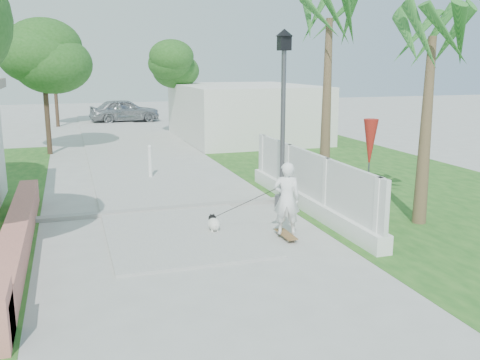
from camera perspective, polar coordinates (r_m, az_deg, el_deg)
name	(u,v)px	position (r m, az deg, el deg)	size (l,w,h in m)	color
ground	(239,317)	(8.06, -0.07, -14.38)	(90.00, 90.00, 0.00)	#B7B7B2
path_strip	(116,137)	(27.19, -13.05, 4.44)	(3.20, 36.00, 0.06)	#B7B7B2
curb	(167,209)	(13.53, -7.84, -3.09)	(6.50, 0.25, 0.10)	#999993
grass_right	(370,177)	(17.84, 13.65, 0.30)	(8.00, 20.00, 0.01)	#1F551A
pink_wall	(15,243)	(10.98, -22.84, -6.21)	(0.45, 8.20, 0.80)	tan
lattice_fence	(308,189)	(13.47, 7.24, -0.97)	(0.35, 7.00, 1.50)	white
building_right	(244,112)	(26.28, 0.44, 7.28)	(6.00, 8.00, 2.60)	silver
street_lamp	(283,113)	(13.42, 4.61, 7.19)	(0.44, 0.44, 4.44)	#59595E
bollard	(150,161)	(17.30, -9.58, 2.05)	(0.14, 0.14, 1.09)	white
patio_umbrella	(370,144)	(13.48, 13.70, 3.73)	(0.36, 0.36, 2.30)	#59595E
tree_path_left	(43,58)	(22.85, -20.24, 12.11)	(3.40, 3.40, 5.23)	#4C3826
tree_path_right	(179,66)	(27.38, -6.54, 12.01)	(3.00, 3.00, 4.79)	#4C3826
tree_path_far	(54,60)	(32.85, -19.26, 12.03)	(3.20, 3.20, 5.17)	#4C3826
palm_far	(329,30)	(15.01, 9.48, 15.47)	(1.80, 1.80, 5.30)	brown
palm_near	(432,48)	(12.61, 19.78, 13.14)	(1.80, 1.80, 4.70)	brown
skateboarder	(254,203)	(11.36, 1.54, -2.43)	(1.69, 1.42, 1.64)	olive
dog	(214,223)	(11.70, -2.83, -4.63)	(0.28, 0.57, 0.39)	white
parked_car	(125,110)	(34.56, -12.20, 7.27)	(1.72, 4.26, 1.45)	#A7AAAE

